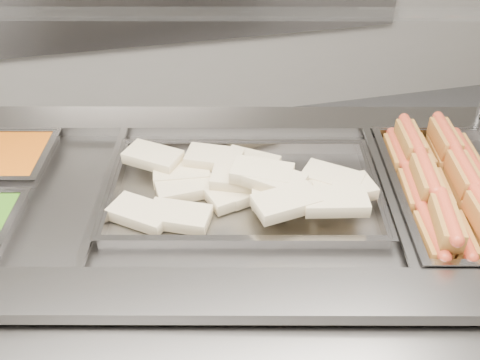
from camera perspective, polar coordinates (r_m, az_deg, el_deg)
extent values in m
cube|color=slate|center=(1.91, -1.72, -13.06)|extent=(2.15, 1.28, 0.97)
cube|color=gray|center=(1.27, -2.62, -12.16)|extent=(2.08, 0.62, 0.03)
cube|color=gray|center=(1.88, -1.68, 6.30)|extent=(2.08, 0.62, 0.03)
cube|color=black|center=(1.64, -1.96, -4.67)|extent=(1.91, 1.03, 0.02)
cube|color=gray|center=(1.60, 15.36, -0.82)|extent=(0.17, 0.63, 0.01)
cube|color=gray|center=(1.60, -14.18, -0.77)|extent=(0.17, 0.63, 0.01)
cube|color=silver|center=(1.54, -2.15, 17.34)|extent=(1.87, 0.74, 0.10)
cube|color=#A86C23|center=(1.50, 19.72, -5.99)|extent=(0.09, 0.18, 0.06)
cylinder|color=red|center=(1.48, 19.93, -5.25)|extent=(0.07, 0.19, 0.03)
cube|color=#A86C23|center=(1.64, 17.90, -1.33)|extent=(0.10, 0.18, 0.06)
cylinder|color=red|center=(1.62, 18.08, -0.60)|extent=(0.08, 0.19, 0.03)
cube|color=#A86C23|center=(1.79, 16.38, 2.59)|extent=(0.09, 0.18, 0.06)
cylinder|color=red|center=(1.77, 16.53, 3.29)|extent=(0.08, 0.19, 0.03)
cube|color=#A86C23|center=(1.52, 22.22, -5.81)|extent=(0.10, 0.18, 0.06)
cylinder|color=red|center=(1.51, 22.43, -5.16)|extent=(0.08, 0.19, 0.03)
cube|color=#A86C23|center=(1.66, 20.21, -1.22)|extent=(0.10, 0.18, 0.06)
cylinder|color=red|center=(1.65, 20.37, -0.59)|extent=(0.08, 0.19, 0.03)
cube|color=#A86C23|center=(1.81, 18.52, 2.65)|extent=(0.09, 0.18, 0.06)
cylinder|color=red|center=(1.80, 18.66, 3.24)|extent=(0.07, 0.19, 0.03)
cube|color=#A86C23|center=(1.68, 22.46, -1.22)|extent=(0.09, 0.18, 0.06)
cylinder|color=red|center=(1.67, 22.64, -0.59)|extent=(0.08, 0.19, 0.03)
cube|color=#A86C23|center=(1.83, 20.58, 2.51)|extent=(0.10, 0.18, 0.06)
cylinder|color=red|center=(1.82, 20.76, 3.20)|extent=(0.08, 0.19, 0.03)
cube|color=#A86C23|center=(1.86, 22.64, 2.54)|extent=(0.10, 0.18, 0.06)
cylinder|color=red|center=(1.84, 22.82, 3.15)|extent=(0.08, 0.19, 0.03)
cube|color=#A86C23|center=(1.47, 21.14, -4.26)|extent=(0.11, 0.18, 0.06)
cylinder|color=red|center=(1.45, 21.35, -3.53)|extent=(0.09, 0.19, 0.03)
cube|color=#A86C23|center=(1.61, 19.22, 0.19)|extent=(0.10, 0.18, 0.06)
cylinder|color=red|center=(1.59, 19.40, 0.90)|extent=(0.08, 0.19, 0.03)
cube|color=#A86C23|center=(1.76, 17.68, 4.03)|extent=(0.09, 0.18, 0.06)
cylinder|color=red|center=(1.75, 17.83, 4.71)|extent=(0.07, 0.19, 0.03)
cube|color=#A86C23|center=(1.66, 22.75, 0.56)|extent=(0.10, 0.18, 0.06)
cylinder|color=red|center=(1.65, 22.95, 1.25)|extent=(0.08, 0.19, 0.03)
cube|color=#A86C23|center=(1.81, 21.00, 4.17)|extent=(0.09, 0.18, 0.06)
cylinder|color=red|center=(1.79, 21.17, 4.82)|extent=(0.08, 0.19, 0.03)
cube|color=beige|center=(1.47, -6.51, -3.87)|extent=(0.19, 0.16, 0.04)
cube|color=beige|center=(1.57, -5.85, -0.81)|extent=(0.17, 0.11, 0.04)
cube|color=beige|center=(1.55, 1.46, -0.92)|extent=(0.19, 0.14, 0.04)
cube|color=beige|center=(1.62, -6.25, 0.68)|extent=(0.18, 0.11, 0.04)
cube|color=beige|center=(1.66, 1.16, 1.86)|extent=(0.19, 0.18, 0.04)
cube|color=beige|center=(1.49, -10.56, -3.50)|extent=(0.19, 0.18, 0.04)
cube|color=beige|center=(1.53, 8.10, -1.84)|extent=(0.18, 0.13, 0.04)
cube|color=beige|center=(1.54, -0.36, -1.45)|extent=(0.19, 0.14, 0.04)
cube|color=beige|center=(1.53, 11.04, -1.03)|extent=(0.17, 0.10, 0.04)
cube|color=beige|center=(1.55, 9.82, 0.13)|extent=(0.19, 0.18, 0.04)
cube|color=beige|center=(1.48, 4.52, -1.63)|extent=(0.19, 0.13, 0.04)
cube|color=beige|center=(1.54, 0.08, 0.13)|extent=(0.19, 0.15, 0.04)
cube|color=beige|center=(1.62, -2.76, 2.34)|extent=(0.19, 0.16, 0.04)
cube|color=beige|center=(1.65, -9.25, 2.45)|extent=(0.19, 0.18, 0.04)
cube|color=beige|center=(1.43, 10.15, -2.25)|extent=(0.18, 0.13, 0.04)
cube|color=beige|center=(1.50, 2.37, 0.74)|extent=(0.19, 0.16, 0.04)
cube|color=beige|center=(1.40, 4.95, -2.42)|extent=(0.18, 0.12, 0.04)
cube|color=beige|center=(1.48, 3.61, 0.04)|extent=(0.19, 0.18, 0.04)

